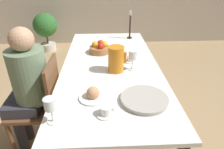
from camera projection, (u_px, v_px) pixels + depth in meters
ground_plane at (111, 125)px, 2.23m from camera, size 20.00×20.00×0.00m
dining_table at (111, 74)px, 1.92m from camera, size 0.88×1.93×0.76m
chair_person_side at (42, 104)px, 1.80m from camera, size 0.42×0.42×0.89m
person_seated at (27, 83)px, 1.69m from camera, size 0.39×0.41×1.18m
red_pitcher at (116, 59)px, 1.70m from camera, size 0.16×0.14×0.22m
wine_glass_water at (133, 56)px, 1.72m from camera, size 0.07×0.07×0.18m
wine_glass_juice at (50, 105)px, 1.13m from camera, size 0.07×0.07×0.17m
teacup_near_person at (106, 111)px, 1.23m from camera, size 0.12×0.12×0.06m
teacup_across at (131, 59)px, 1.92m from camera, size 0.12×0.12×0.06m
serving_tray at (144, 99)px, 1.36m from camera, size 0.33×0.33×0.03m
bread_plate at (93, 95)px, 1.38m from camera, size 0.20×0.20×0.09m
fruit_bowl at (100, 48)px, 2.10m from camera, size 0.22×0.22×0.12m
candlestick_tall at (130, 28)px, 2.48m from camera, size 0.06×0.06×0.34m
potted_plant at (45, 28)px, 4.00m from camera, size 0.47×0.47×0.77m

